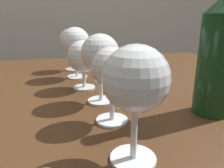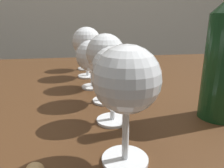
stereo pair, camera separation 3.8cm
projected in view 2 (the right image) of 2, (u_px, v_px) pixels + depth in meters
name	position (u px, v px, depth m)	size (l,w,h in m)	color
dining_table	(80.00, 112.00, 0.64)	(1.39, 0.94, 0.73)	#472B16
wine_glass_port	(126.00, 83.00, 0.26)	(0.08, 0.08, 0.16)	white
wine_glass_cabernet	(112.00, 70.00, 0.38)	(0.07, 0.07, 0.14)	white
wine_glass_white	(105.00, 54.00, 0.47)	(0.08, 0.08, 0.16)	white
wine_glass_pinot	(91.00, 57.00, 0.58)	(0.09, 0.09, 0.13)	white
wine_glass_chardonnay	(86.00, 43.00, 0.68)	(0.09, 0.09, 0.16)	white
wine_glass_amber	(84.00, 40.00, 0.78)	(0.08, 0.08, 0.15)	white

